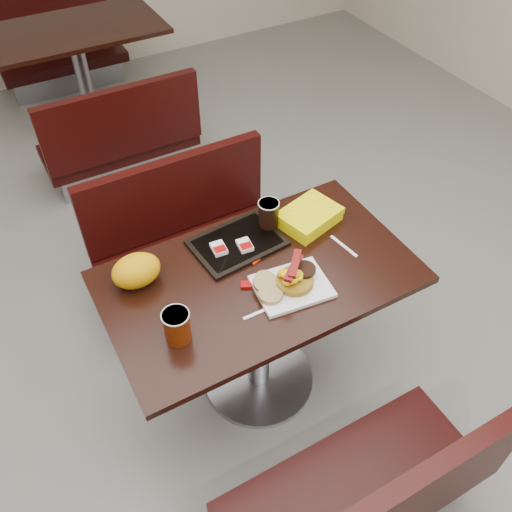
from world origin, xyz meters
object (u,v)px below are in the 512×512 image
bench_near_n (192,238)px  clamshell (309,217)px  table_far (84,79)px  platter (292,286)px  coffee_cup_near (177,326)px  fork (255,314)px  pancake_stack (295,280)px  tray (237,243)px  table_near (259,333)px  hashbrown_sleeve_left (219,248)px  coffee_cup_far (269,214)px  knife (344,246)px  paper_bag (136,271)px  bench_near_s (354,474)px  bench_far_n (59,44)px  bench_far_s (116,127)px  hashbrown_sleeve_right (245,245)px

bench_near_n → clamshell: (0.33, -0.54, 0.42)m
table_far → platter: bearing=-88.4°
coffee_cup_near → fork: (0.28, -0.04, -0.06)m
pancake_stack → fork: bearing=-166.4°
tray → clamshell: 0.33m
fork → clamshell: clamshell is taller
table_near → bench_near_n: 0.70m
bench_near_n → hashbrown_sleeve_left: bearing=-99.1°
platter → coffee_cup_far: 0.36m
hashbrown_sleeve_left → coffee_cup_far: coffee_cup_far is taller
fork → bench_near_n: bearing=83.6°
bench_near_n → knife: knife is taller
table_far → tray: tray is taller
pancake_stack → paper_bag: (-0.51, 0.30, 0.03)m
coffee_cup_far → bench_near_s: bearing=-100.3°
bench_far_n → coffee_cup_far: 3.12m
coffee_cup_near → paper_bag: (-0.03, 0.31, 0.00)m
hashbrown_sleeve_left → bench_near_n: bearing=86.0°
table_near → coffee_cup_far: size_ratio=10.53×
table_far → paper_bag: paper_bag is taller
platter → fork: bearing=-159.8°
coffee_cup_near → paper_bag: 0.31m
tray → paper_bag: paper_bag is taller
table_far → coffee_cup_near: 2.79m
bench_far_s → clamshell: 1.82m
bench_near_s → coffee_cup_near: bearing=124.0°
coffee_cup_far → knife: bearing=-50.1°
bench_near_s → coffee_cup_near: size_ratio=7.87×
bench_far_s → fork: bearing=-93.0°
coffee_cup_near → coffee_cup_far: size_ratio=1.12×
bench_far_s → coffee_cup_far: (0.17, -1.68, 0.46)m
knife → platter: bearing=-82.3°
table_far → paper_bag: 2.49m
fork → coffee_cup_far: (0.28, 0.38, 0.07)m
table_far → fork: 2.79m
platter → pancake_stack: pancake_stack is taller
platter → knife: (0.30, 0.09, -0.01)m
hashbrown_sleeve_left → paper_bag: size_ratio=0.39×
platter → fork: 0.19m
table_near → bench_far_n: 3.30m
bench_far_n → platter: (0.07, -3.42, 0.40)m
bench_far_n → platter: bearing=-88.8°
bench_near_s → bench_far_n: size_ratio=1.00×
table_far → coffee_cup_near: size_ratio=9.44×
bench_near_n → pancake_stack: 0.92m
table_near → table_far: bearing=90.0°
tray → knife: bearing=-35.7°
bench_near_s → bench_far_s: size_ratio=1.00×
coffee_cup_near → hashbrown_sleeve_right: size_ratio=1.80×
bench_near_n → bench_far_n: same height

